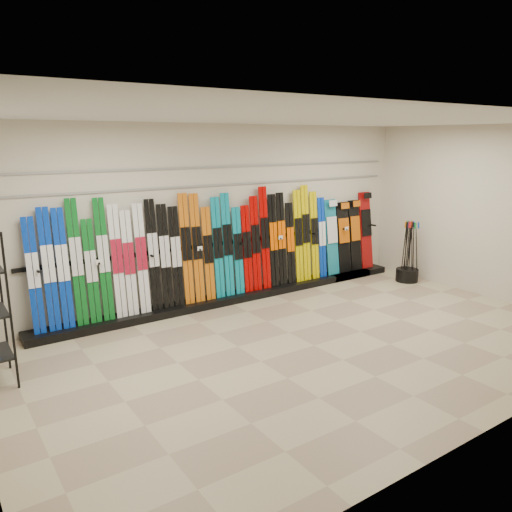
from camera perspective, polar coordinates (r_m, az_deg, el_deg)
floor at (r=6.97m, az=6.67°, el=-10.12°), size 8.00×8.00×0.00m
back_wall at (r=8.53m, az=-4.12°, el=4.77°), size 8.00×0.00×8.00m
right_wall at (r=9.61m, az=25.35°, el=4.49°), size 0.00×5.00×5.00m
ceiling at (r=6.40m, az=7.41°, el=15.36°), size 8.00×8.00×0.00m
ski_rack_base at (r=8.79m, az=-1.97°, el=-4.60°), size 8.00×0.40×0.12m
skis at (r=8.25m, az=-6.20°, el=0.61°), size 5.38×0.20×1.83m
snowboards at (r=10.31m, az=10.64°, el=2.40°), size 1.25×0.24×1.57m
pole_bin at (r=10.32m, az=16.87°, el=-2.09°), size 0.43×0.43×0.25m
ski_poles at (r=10.19m, az=17.07°, el=0.52°), size 0.26×0.28×1.18m
slatwall_rail_0 at (r=8.45m, az=-4.11°, el=8.11°), size 7.60×0.02×0.03m
slatwall_rail_1 at (r=8.43m, az=-4.14°, el=10.14°), size 7.60×0.02×0.03m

